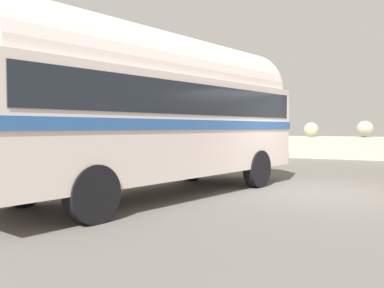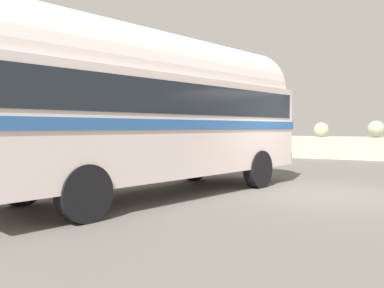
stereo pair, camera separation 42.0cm
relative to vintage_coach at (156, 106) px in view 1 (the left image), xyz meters
The scene contains 3 objects.
ground 4.36m from the vintage_coach, 32.95° to the left, with size 32.00×26.00×0.02m.
breakwater 14.38m from the vintage_coach, 76.21° to the left, with size 31.36×2.07×2.39m.
vintage_coach is the anchor object (origin of this frame).
Camera 1 is at (1.65, -10.05, 1.57)m, focal length 38.60 mm.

